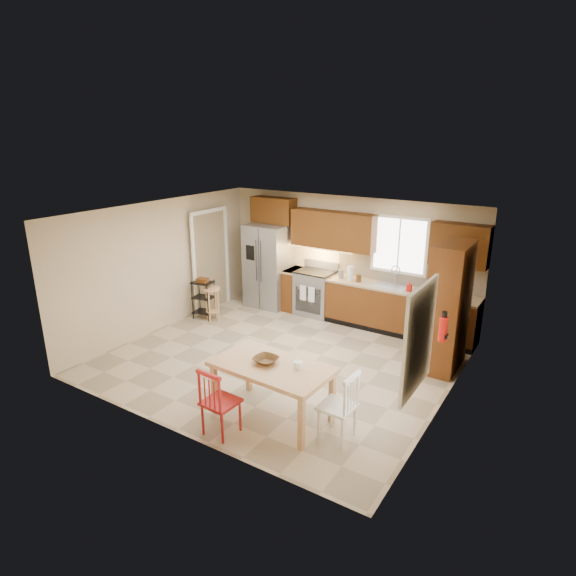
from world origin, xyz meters
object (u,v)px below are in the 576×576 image
(chair_red, at_px, (221,401))
(bar_stool, at_px, (212,304))
(pantry, at_px, (448,307))
(range_stove, at_px, (315,293))
(dining_table, at_px, (272,392))
(soap_bottle, at_px, (409,286))
(table_jar, at_px, (298,367))
(utility_cart, at_px, (204,299))
(refrigerator, at_px, (269,266))
(table_bowl, at_px, (266,363))
(fire_extinguisher, at_px, (443,329))
(chair_white, at_px, (337,405))

(chair_red, relative_size, bar_stool, 1.34)
(pantry, bearing_deg, range_stove, 161.71)
(dining_table, relative_size, chair_red, 1.70)
(dining_table, xyz_separation_m, chair_red, (-0.35, -0.65, 0.08))
(soap_bottle, relative_size, chair_red, 0.20)
(table_jar, relative_size, utility_cart, 0.17)
(range_stove, relative_size, pantry, 0.44)
(soap_bottle, bearing_deg, refrigerator, 179.55)
(table_bowl, height_order, utility_cart, table_bowl)
(fire_extinguisher, relative_size, table_jar, 2.60)
(chair_red, distance_m, chair_white, 1.48)
(range_stove, bearing_deg, chair_red, -76.09)
(dining_table, bearing_deg, refrigerator, 127.76)
(soap_bottle, distance_m, chair_white, 3.64)
(chair_red, height_order, utility_cart, chair_red)
(range_stove, distance_m, fire_extinguisher, 3.83)
(utility_cart, bearing_deg, chair_white, -37.73)
(range_stove, relative_size, utility_cart, 1.12)
(refrigerator, bearing_deg, chair_red, -62.61)
(pantry, bearing_deg, soap_bottle, 136.55)
(soap_bottle, relative_size, chair_white, 0.20)
(refrigerator, distance_m, utility_cart, 1.64)
(range_stove, xyz_separation_m, soap_bottle, (2.03, -0.08, 0.54))
(chair_white, xyz_separation_m, table_bowl, (-1.05, -0.05, 0.32))
(soap_bottle, distance_m, utility_cart, 4.14)
(soap_bottle, relative_size, utility_cart, 0.23)
(soap_bottle, height_order, pantry, pantry)
(chair_white, distance_m, bar_stool, 4.55)
(chair_red, bearing_deg, bar_stool, 135.17)
(dining_table, bearing_deg, chair_white, 5.55)
(chair_red, bearing_deg, dining_table, 64.23)
(chair_white, bearing_deg, utility_cart, 64.89)
(refrigerator, relative_size, chair_red, 1.95)
(table_bowl, bearing_deg, table_jar, 12.53)
(chair_red, xyz_separation_m, utility_cart, (-2.91, 2.91, -0.06))
(table_bowl, xyz_separation_m, utility_cart, (-3.16, 2.26, -0.38))
(fire_extinguisher, height_order, bar_stool, fire_extinguisher)
(soap_bottle, bearing_deg, table_bowl, -100.88)
(soap_bottle, xyz_separation_m, dining_table, (-0.60, -3.63, -0.61))
(chair_white, bearing_deg, chair_red, 120.83)
(soap_bottle, relative_size, table_jar, 1.38)
(table_bowl, xyz_separation_m, table_jar, (0.45, 0.10, 0.03))
(table_bowl, distance_m, bar_stool, 3.72)
(refrigerator, distance_m, chair_red, 4.87)
(fire_extinguisher, relative_size, bar_stool, 0.51)
(range_stove, bearing_deg, table_bowl, -70.28)
(chair_red, xyz_separation_m, table_bowl, (0.25, 0.65, 0.32))
(soap_bottle, relative_size, table_bowl, 0.59)
(chair_white, bearing_deg, dining_table, 95.55)
(soap_bottle, xyz_separation_m, fire_extinguisher, (1.15, -1.95, 0.10))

